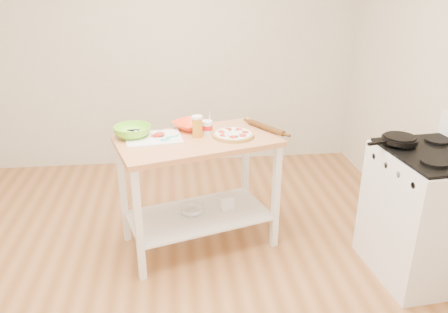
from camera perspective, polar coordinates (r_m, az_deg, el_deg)
room_shell at (r=2.59m, az=-6.35°, el=7.55°), size 4.04×4.54×2.74m
prep_island at (r=3.32m, az=-3.42°, el=-1.72°), size 1.29×0.93×0.90m
gas_stove at (r=3.38m, az=24.64°, el=-6.83°), size 0.66×0.76×1.11m
skillet at (r=3.21m, az=21.85°, el=2.05°), size 0.37×0.24×0.03m
pizza at (r=3.26m, az=1.21°, el=2.92°), size 0.31×0.31×0.05m
cutting_board at (r=3.26m, az=-9.23°, el=2.45°), size 0.44×0.35×0.04m
spatula at (r=3.21m, az=-7.23°, el=2.41°), size 0.14×0.11×0.01m
knife at (r=3.40m, az=-10.91°, el=3.38°), size 0.27×0.03×0.01m
orange_bowl at (r=3.43m, az=-4.44°, el=4.11°), size 0.35×0.35×0.06m
green_bowl at (r=3.31m, az=-11.85°, el=3.20°), size 0.29×0.29×0.09m
beer_pint at (r=3.24m, az=-3.50°, el=3.96°), size 0.08×0.08×0.16m
yogurt_tub at (r=3.31m, az=-2.20°, el=3.86°), size 0.08×0.08×0.18m
rolling_pin at (r=3.40m, az=5.49°, el=3.76°), size 0.24×0.35×0.04m
shelf_glass_bowl at (r=3.50m, az=-4.22°, el=-6.98°), size 0.21×0.21×0.06m
shelf_bin at (r=3.57m, az=0.23°, el=-5.86°), size 0.13×0.13×0.11m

